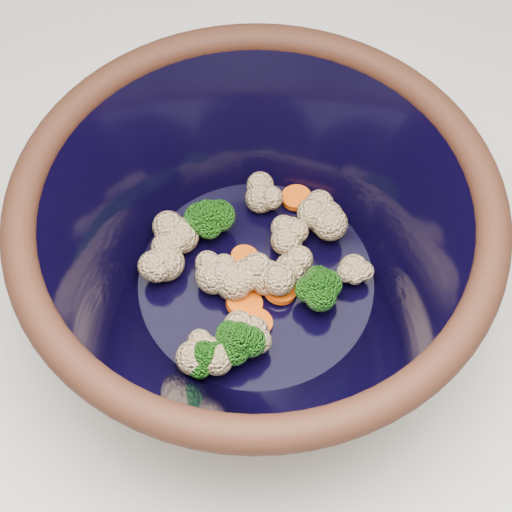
% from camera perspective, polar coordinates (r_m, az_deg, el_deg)
% --- Properties ---
extents(counter, '(1.20, 1.20, 0.90)m').
position_cam_1_polar(counter, '(1.07, 0.65, -16.65)').
color(counter, white).
rests_on(counter, ground).
extents(mixing_bowl, '(0.39, 0.39, 0.17)m').
position_cam_1_polar(mixing_bowl, '(0.59, 0.00, 0.80)').
color(mixing_bowl, black).
rests_on(mixing_bowl, counter).
extents(vegetable_pile, '(0.19, 0.19, 0.05)m').
position_cam_1_polar(vegetable_pile, '(0.61, -0.79, -1.62)').
color(vegetable_pile, '#608442').
rests_on(vegetable_pile, mixing_bowl).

